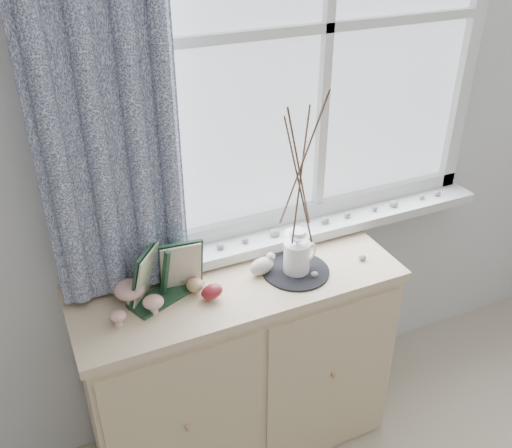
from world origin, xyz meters
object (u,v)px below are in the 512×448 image
at_px(sideboard, 240,366).
at_px(toadstool_cluster, 134,296).
at_px(twig_pitcher, 300,169).
at_px(botanical_book, 166,276).

bearing_deg(sideboard, toadstool_cluster, -179.35).
distance_m(sideboard, twig_pitcher, 0.87).
relative_size(sideboard, botanical_book, 3.92).
relative_size(botanical_book, toadstool_cluster, 1.67).
height_order(botanical_book, twig_pitcher, twig_pitcher).
relative_size(toadstool_cluster, twig_pitcher, 0.25).
bearing_deg(twig_pitcher, sideboard, 148.20).
xyz_separation_m(botanical_book, toadstool_cluster, (-0.12, 0.00, -0.05)).
xyz_separation_m(sideboard, toadstool_cluster, (-0.38, -0.00, 0.48)).
xyz_separation_m(toadstool_cluster, twig_pitcher, (0.59, -0.03, 0.36)).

